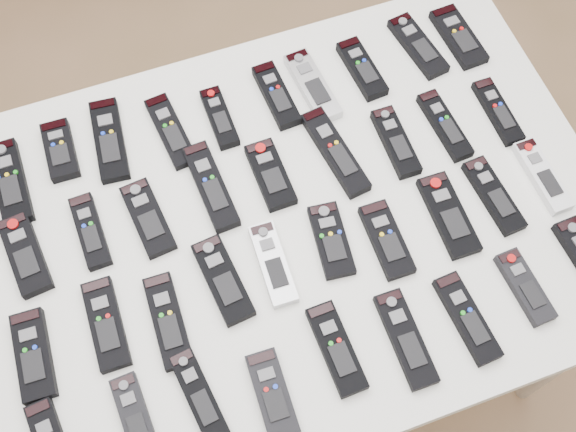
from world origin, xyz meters
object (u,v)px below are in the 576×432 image
object	(u,v)px
remote_6	(313,86)
remote_7	(362,69)
remote_0	(11,183)
remote_14	(270,175)
remote_24	(331,240)
remote_20	(106,324)
remote_1	(60,150)
remote_3	(171,131)
remote_10	(25,255)
remote_17	(445,125)
remote_28	(542,176)
remote_36	(525,287)
remote_22	(223,280)
remote_8	(418,46)
remote_16	(396,142)
remote_13	(211,186)
remote_33	(336,349)
remote_23	(273,264)
remote_26	(448,215)
remote_34	(406,339)
table	(288,233)
remote_18	(498,112)
remote_11	(90,231)
remote_32	(272,394)
remote_9	(458,37)
remote_5	(276,95)
remote_15	(335,152)
remote_25	(386,240)
remote_2	(109,140)
remote_19	(33,355)
remote_35	(467,318)
remote_30	(136,419)
remote_21	(168,321)
remote_27	(494,196)
remote_4	(220,118)
remote_12	(148,218)

from	to	relation	value
remote_6	remote_7	distance (m)	0.12
remote_0	remote_14	bearing A→B (deg)	-18.32
remote_24	remote_20	bearing A→B (deg)	-171.43
remote_1	remote_3	xyz separation A→B (m)	(0.22, -0.03, -0.00)
remote_10	remote_17	xyz separation A→B (m)	(0.87, -0.01, -0.00)
remote_28	remote_36	distance (m)	0.24
remote_14	remote_22	bearing A→B (deg)	-131.86
remote_8	remote_16	bearing A→B (deg)	-133.09
remote_22	remote_28	bearing A→B (deg)	-6.44
remote_13	remote_33	distance (m)	0.40
remote_23	remote_26	distance (m)	0.35
remote_24	remote_34	distance (m)	0.23
table	remote_18	bearing A→B (deg)	9.50
remote_11	remote_32	bearing A→B (deg)	-62.81
remote_1	remote_9	xyz separation A→B (m)	(0.88, -0.01, -0.00)
remote_5	remote_24	world-z (taller)	remote_5
remote_10	remote_15	size ratio (longest dim) A/B	0.80
remote_6	remote_13	bearing A→B (deg)	-155.03
remote_15	remote_34	world-z (taller)	remote_15
remote_6	remote_23	world-z (taller)	remote_6
remote_7	remote_17	distance (m)	0.22
remote_10	remote_18	bearing A→B (deg)	-6.93
remote_16	remote_7	bearing A→B (deg)	89.14
remote_20	remote_25	size ratio (longest dim) A/B	1.10
remote_36	remote_5	bearing A→B (deg)	114.21
remote_26	remote_33	distance (m)	0.35
remote_3	remote_25	xyz separation A→B (m)	(0.32, -0.38, 0.00)
remote_1	remote_28	size ratio (longest dim) A/B	0.80
remote_32	remote_36	bearing A→B (deg)	5.05
remote_23	remote_32	bearing A→B (deg)	-107.56
remote_16	remote_28	size ratio (longest dim) A/B	0.96
table	remote_18	world-z (taller)	remote_18
remote_2	remote_19	distance (m)	0.45
remote_1	remote_23	size ratio (longest dim) A/B	0.80
remote_3	remote_35	bearing A→B (deg)	-61.17
remote_1	remote_24	xyz separation A→B (m)	(0.44, -0.37, -0.00)
remote_30	remote_21	bearing A→B (deg)	53.36
remote_5	remote_27	xyz separation A→B (m)	(0.32, -0.37, -0.00)
remote_4	remote_16	size ratio (longest dim) A/B	0.90
remote_26	remote_30	bearing A→B (deg)	-164.70
remote_8	remote_17	bearing A→B (deg)	-107.67
remote_28	remote_36	size ratio (longest dim) A/B	1.13
remote_7	remote_8	size ratio (longest dim) A/B	0.90
table	remote_34	distance (m)	0.33
remote_11	remote_1	bearing A→B (deg)	93.10
remote_5	remote_28	size ratio (longest dim) A/B	0.96
remote_5	remote_32	distance (m)	0.62
remote_2	remote_1	bearing A→B (deg)	-179.64
remote_5	remote_25	xyz separation A→B (m)	(0.09, -0.38, -0.00)
remote_12	remote_13	distance (m)	0.14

